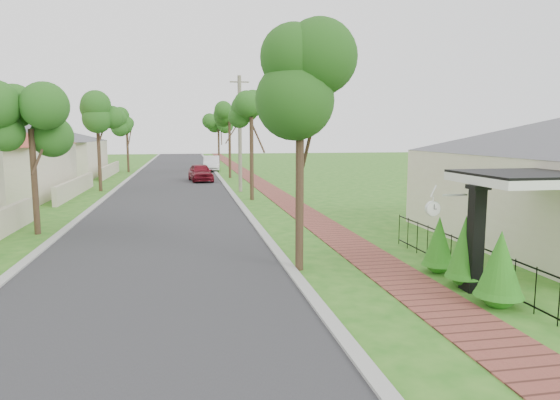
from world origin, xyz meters
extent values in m
plane|color=#266718|center=(0.00, 0.00, 0.00)|extent=(160.00, 160.00, 0.00)
cube|color=#28282B|center=(-3.00, 20.00, 0.00)|extent=(7.00, 120.00, 0.02)
cube|color=#9E9E99|center=(0.65, 20.00, 0.00)|extent=(0.30, 120.00, 0.10)
cube|color=#9E9E99|center=(-6.65, 20.00, 0.00)|extent=(0.30, 120.00, 0.10)
cube|color=brown|center=(3.25, 20.00, 0.00)|extent=(1.50, 120.00, 0.03)
cube|color=white|center=(5.85, -1.00, 2.62)|extent=(2.90, 2.60, 0.20)
cube|color=black|center=(5.85, -1.00, 2.75)|extent=(2.90, 2.60, 0.06)
cube|color=black|center=(4.55, -1.00, 1.26)|extent=(0.30, 0.30, 2.52)
cube|color=black|center=(4.55, -1.00, 0.12)|extent=(0.48, 0.48, 0.24)
cube|color=black|center=(4.55, -1.00, 2.46)|extent=(0.42, 0.42, 0.10)
cube|color=black|center=(4.90, 0.00, 0.95)|extent=(0.03, 8.00, 0.03)
cube|color=black|center=(4.90, 0.00, 0.15)|extent=(0.03, 8.00, 0.03)
cylinder|color=black|center=(4.90, -3.33, 0.50)|extent=(0.02, 0.02, 1.00)
cylinder|color=black|center=(4.90, -2.67, 0.50)|extent=(0.02, 0.02, 1.00)
cylinder|color=black|center=(4.90, -2.00, 0.50)|extent=(0.02, 0.02, 1.00)
cylinder|color=black|center=(4.90, -1.33, 0.50)|extent=(0.02, 0.02, 1.00)
cylinder|color=black|center=(4.90, -0.67, 0.50)|extent=(0.02, 0.02, 1.00)
cylinder|color=black|center=(4.90, 0.00, 0.50)|extent=(0.02, 0.02, 1.00)
cylinder|color=black|center=(4.90, 0.67, 0.50)|extent=(0.02, 0.02, 1.00)
cylinder|color=black|center=(4.90, 1.33, 0.50)|extent=(0.02, 0.02, 1.00)
cylinder|color=black|center=(4.90, 2.00, 0.50)|extent=(0.02, 0.02, 1.00)
cylinder|color=black|center=(4.90, 2.67, 0.50)|extent=(0.02, 0.02, 1.00)
cylinder|color=black|center=(4.90, 3.33, 0.50)|extent=(0.02, 0.02, 1.00)
cylinder|color=black|center=(4.90, 4.00, 0.50)|extent=(0.02, 0.02, 1.00)
cylinder|color=#382619|center=(1.50, 16.00, 2.27)|extent=(0.22, 0.22, 4.55)
sphere|color=#1D4A13|center=(1.50, 16.00, 4.68)|extent=(1.70, 1.70, 1.70)
cylinder|color=#382619|center=(1.50, 30.00, 2.45)|extent=(0.22, 0.22, 4.90)
sphere|color=#1D4A13|center=(1.50, 30.00, 5.04)|extent=(1.70, 1.70, 1.70)
cylinder|color=#382619|center=(1.50, 44.00, 2.10)|extent=(0.22, 0.22, 4.20)
sphere|color=#1D4A13|center=(1.50, 44.00, 4.32)|extent=(1.70, 1.70, 1.70)
cylinder|color=#382619|center=(-7.50, 8.00, 1.92)|extent=(0.22, 0.22, 3.85)
sphere|color=#1D4A13|center=(-7.50, 8.00, 3.96)|extent=(1.60, 1.60, 1.60)
cylinder|color=#382619|center=(-7.50, 22.00, 2.45)|extent=(0.22, 0.22, 4.90)
sphere|color=#1D4A13|center=(-7.50, 22.00, 5.04)|extent=(1.70, 1.70, 1.70)
cylinder|color=#382619|center=(-7.50, 38.00, 2.27)|extent=(0.22, 0.22, 4.55)
sphere|color=#1D4A13|center=(-7.50, 38.00, 4.68)|extent=(1.70, 1.70, 1.70)
sphere|color=#165C12|center=(4.45, -2.11, 0.36)|extent=(0.80, 0.80, 0.80)
cone|color=#165C12|center=(4.45, -2.11, 1.01)|extent=(0.91, 0.91, 1.30)
sphere|color=#165C12|center=(4.45, -0.74, 0.38)|extent=(0.68, 0.68, 0.68)
cone|color=#165C12|center=(4.45, -0.74, 1.07)|extent=(0.78, 0.78, 1.38)
sphere|color=#165C12|center=(4.45, 0.51, 0.33)|extent=(0.67, 0.67, 0.67)
cone|color=#165C12|center=(4.45, 0.51, 0.93)|extent=(0.76, 0.76, 1.20)
cube|color=#BFB299|center=(-8.60, 20.00, 0.50)|extent=(0.25, 10.00, 1.00)
cube|color=beige|center=(-15.00, 34.00, 1.50)|extent=(11.00, 10.00, 3.00)
pyramid|color=#4C4C51|center=(-15.00, 34.00, 3.80)|extent=(15.56, 15.56, 1.60)
cube|color=#BFB299|center=(-8.60, 34.00, 0.50)|extent=(0.25, 10.00, 1.00)
imported|color=maroon|center=(-1.00, 27.33, 0.68)|extent=(2.04, 4.13, 1.35)
imported|color=white|center=(0.38, 37.99, 0.72)|extent=(1.77, 4.48, 1.45)
cylinder|color=#382619|center=(0.90, 1.50, 2.37)|extent=(0.22, 0.22, 4.74)
sphere|color=#235418|center=(0.90, 1.50, 4.87)|extent=(2.36, 2.36, 2.36)
cylinder|color=gray|center=(1.29, 20.00, 3.61)|extent=(0.24, 0.24, 7.22)
cube|color=gray|center=(1.29, 20.00, 6.82)|extent=(1.20, 0.08, 0.08)
cube|color=silver|center=(4.20, -0.60, 2.23)|extent=(0.61, 0.05, 0.05)
cylinder|color=silver|center=(3.65, -0.60, 2.09)|extent=(0.02, 0.02, 0.26)
cylinder|color=silver|center=(3.65, -0.60, 1.92)|extent=(0.37, 0.10, 0.37)
cylinder|color=white|center=(3.65, -0.66, 1.92)|extent=(0.31, 0.01, 0.31)
cylinder|color=white|center=(3.65, -0.54, 1.92)|extent=(0.31, 0.01, 0.31)
cube|color=black|center=(3.65, -0.67, 1.98)|extent=(0.01, 0.01, 0.12)
cube|color=black|center=(3.68, -0.67, 1.92)|extent=(0.08, 0.01, 0.02)
camera|label=1|loc=(-2.05, -11.38, 3.69)|focal=32.00mm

